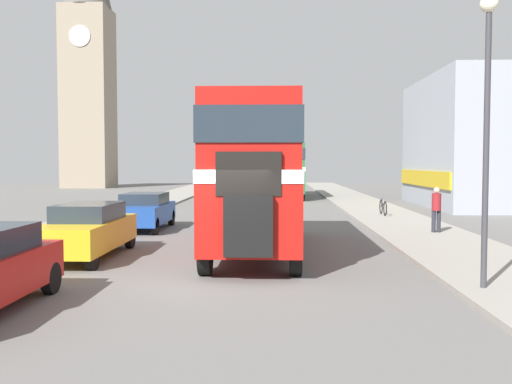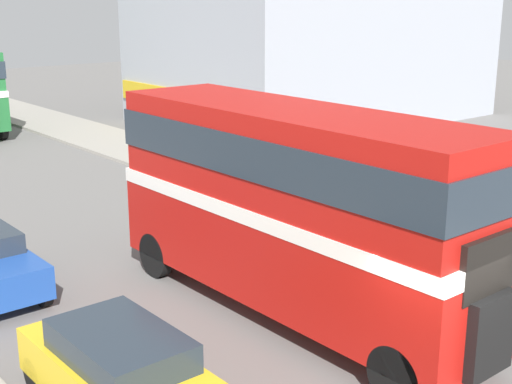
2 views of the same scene
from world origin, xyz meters
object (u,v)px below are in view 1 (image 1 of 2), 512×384
Objects in this scene: pedestrian_walking at (436,207)px; bicycle_on_pavement at (383,207)px; double_decker_bus at (256,165)px; church_tower at (88,41)px; car_parked_far at (144,211)px; street_lamp at (487,98)px; bus_distant at (286,166)px; car_parked_mid at (88,230)px.

pedestrian_walking reaches higher than bicycle_on_pavement.
church_tower reaches higher than double_decker_bus.
pedestrian_walking is (6.43, 3.90, -1.53)m from double_decker_bus.
street_lamp is at bearing -48.59° from car_parked_far.
street_lamp is at bearing -83.85° from bus_distant.
car_parked_mid is at bearing -102.17° from bus_distant.
car_parked_far is 0.71× the size of street_lamp.
bus_distant is 29.62m from church_tower.
street_lamp is 0.19× the size of church_tower.
church_tower reaches higher than car_parked_mid.
bus_distant reaches higher than car_parked_mid.
pedestrian_walking is at bearing 31.24° from double_decker_bus.
church_tower is (-14.76, 37.91, 14.75)m from car_parked_far.
church_tower is at bearing 111.27° from car_parked_far.
bus_distant is 22.22m from car_parked_far.
bicycle_on_pavement is at bearing 95.32° from pedestrian_walking.
car_parked_far is 0.14× the size of church_tower.
bus_distant is at bearing -38.62° from church_tower.
pedestrian_walking is at bearing -84.68° from bicycle_on_pavement.
pedestrian_walking is at bearing -77.48° from bus_distant.
church_tower reaches higher than street_lamp.
street_lamp is (4.82, -5.35, 1.38)m from double_decker_bus.
bicycle_on_pavement is (-0.64, 6.90, -0.56)m from pedestrian_walking.
car_parked_mid is 10.80m from street_lamp.
double_decker_bus is at bearing -49.20° from car_parked_far.
double_decker_bus is 2.06× the size of car_parked_mid.
car_parked_far is 2.54× the size of pedestrian_walking.
bus_distant is at bearing 74.28° from car_parked_far.
car_parked_far is at bearing 131.41° from street_lamp.
street_lamp reaches higher than bus_distant.
double_decker_bus is 1.59× the size of street_lamp.
street_lamp reaches higher than car_parked_far.
pedestrian_walking is (11.10, 5.20, 0.27)m from car_parked_mid.
bus_distant is at bearing 102.52° from pedestrian_walking.
church_tower is (-24.21, 48.63, 11.55)m from street_lamp.
double_decker_bus is 5.68× the size of pedestrian_walking.
double_decker_bus is 2.24× the size of car_parked_far.
bicycle_on_pavement is 0.30× the size of street_lamp.
church_tower reaches higher than bus_distant.
bicycle_on_pavement is at bearing -52.21° from church_tower.
car_parked_far is at bearing -152.46° from bicycle_on_pavement.
bus_distant is 32.27m from street_lamp.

